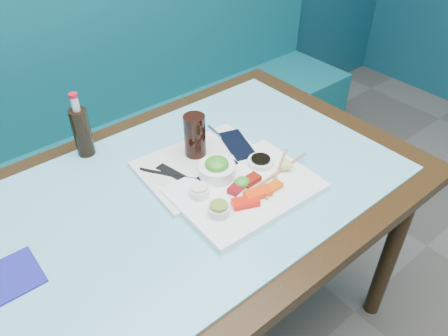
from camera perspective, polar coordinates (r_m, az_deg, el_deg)
booth_bench at (r=2.10m, az=-17.77°, el=1.21°), size 3.00×0.56×1.17m
dining_table at (r=1.32m, az=-4.53°, el=-5.64°), size 1.40×0.90×0.75m
glass_top at (r=1.26m, az=-4.73°, el=-2.79°), size 1.22×0.76×0.01m
sashimi_plate at (r=1.24m, az=2.82°, el=-2.82°), size 0.40×0.29×0.02m
salmon_left at (r=1.17m, az=2.82°, el=-4.53°), size 0.08×0.06×0.02m
salmon_mid at (r=1.20m, az=4.45°, el=-3.34°), size 0.08×0.05×0.02m
salmon_right at (r=1.22m, az=6.31°, el=-2.51°), size 0.06×0.03×0.01m
tuna_left at (r=1.21m, az=1.63°, el=-2.65°), size 0.06×0.04×0.02m
tuna_right at (r=1.24m, az=3.55°, el=-1.56°), size 0.06×0.04×0.02m
seaweed_garnish at (r=1.22m, az=2.36°, el=-1.87°), size 0.06×0.05×0.03m
ramekin_wasabi at (r=1.14m, az=-0.67°, el=-5.53°), size 0.06×0.06×0.02m
wasabi_fill at (r=1.13m, az=-0.67°, el=-4.92°), size 0.06×0.06×0.01m
ramekin_ginger at (r=1.20m, az=-3.21°, el=-3.13°), size 0.06×0.06×0.02m
ginger_fill at (r=1.19m, az=-3.23°, el=-2.55°), size 0.06×0.06×0.01m
soy_dish at (r=1.31m, az=4.80°, el=0.83°), size 0.09×0.09×0.02m
soy_fill at (r=1.30m, az=4.83°, el=1.19°), size 0.07×0.07×0.01m
lemon_wedge at (r=1.28m, az=8.58°, el=0.27°), size 0.05×0.05×0.04m
chopstick_sleeve at (r=1.28m, az=-0.80°, el=-0.31°), size 0.14×0.03×0.00m
wooden_chopstick_a at (r=1.28m, az=6.96°, el=-0.58°), size 0.21×0.13×0.01m
wooden_chopstick_b at (r=1.28m, az=7.27°, el=-0.40°), size 0.25×0.03×0.01m
serving_tray at (r=1.33m, az=-2.62°, el=0.36°), size 0.39×0.30×0.01m
paper_placemat at (r=1.32m, az=-2.63°, el=0.63°), size 0.35×0.30×0.00m
seaweed_bowl at (r=1.26m, az=-0.93°, el=-0.42°), size 0.14×0.14×0.04m
seaweed_salad at (r=1.24m, az=-0.94°, el=0.54°), size 0.08×0.08×0.03m
cola_glass at (r=1.32m, az=-3.83°, el=4.24°), size 0.07×0.07×0.14m
navy_pouch at (r=1.39m, az=1.79°, el=2.99°), size 0.11×0.17×0.01m
fork at (r=1.45m, az=-1.13°, el=4.73°), size 0.02×0.08×0.01m
black_chopstick_a at (r=1.27m, az=-5.90°, el=-1.26°), size 0.13×0.20×0.01m
black_chopstick_b at (r=1.27m, az=-5.60°, el=-1.10°), size 0.15×0.22×0.01m
tray_sleeve at (r=1.27m, az=-5.75°, el=-1.21°), size 0.06×0.17×0.00m
cola_bottle_body at (r=1.41m, az=-18.04°, el=4.43°), size 0.06×0.06×0.16m
cola_bottle_neck at (r=1.36m, az=-18.87°, el=7.95°), size 0.03×0.03×0.04m
cola_bottle_cap at (r=1.35m, az=-19.11°, el=8.97°), size 0.03×0.03×0.01m
blue_napkin at (r=1.15m, az=-26.18°, el=-12.68°), size 0.13×0.13×0.01m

